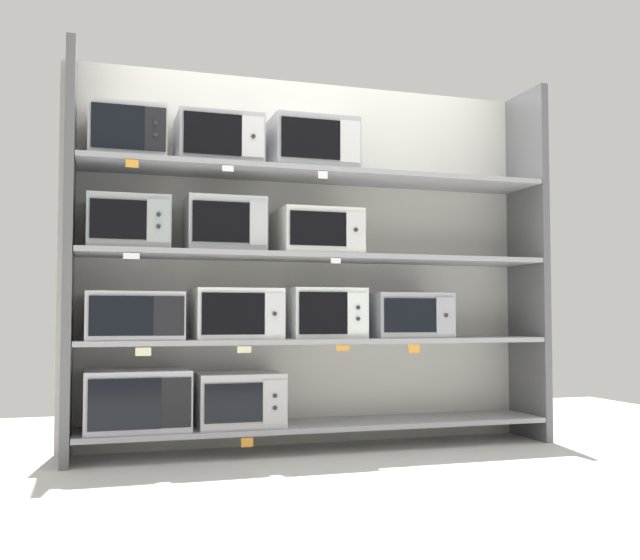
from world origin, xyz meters
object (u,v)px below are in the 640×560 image
Objects in this scene: microwave_6 at (128,224)px; microwave_11 at (311,147)px; microwave_10 at (218,142)px; microwave_4 at (324,313)px; microwave_9 at (127,135)px; microwave_1 at (239,399)px; microwave_8 at (317,233)px; microwave_7 at (225,226)px; microwave_2 at (134,316)px; microwave_3 at (236,314)px; microwave_0 at (137,400)px; microwave_5 at (406,315)px.

microwave_6 is 0.88× the size of microwave_11.
microwave_6 is at bearing 179.96° from microwave_10.
microwave_10 is at bearing -179.98° from microwave_11.
microwave_9 is (-1.17, 0.00, 1.01)m from microwave_4.
microwave_10 is at bearing -179.83° from microwave_1.
microwave_8 is at bearing 0.02° from microwave_10.
microwave_4 reaches higher than microwave_1.
microwave_9 is at bearing -179.96° from microwave_1.
microwave_9 reaches higher than microwave_4.
microwave_7 is 0.75m from microwave_9.
microwave_6 is at bearing 179.69° from microwave_2.
microwave_4 is (0.54, -0.00, 0.00)m from microwave_3.
microwave_6 is (-0.62, 0.00, 0.51)m from microwave_3.
microwave_3 is at bearing 180.00° from microwave_4.
microwave_0 is 1.17× the size of microwave_5.
microwave_3 is 1.02× the size of microwave_10.
microwave_5 is 1.16× the size of microwave_9.
microwave_0 is 1.12× the size of microwave_11.
microwave_1 is 1.10× the size of microwave_6.
microwave_7 is at bearing 0.03° from microwave_2.
microwave_8 is at bearing -180.00° from microwave_5.
microwave_5 is 1.26m from microwave_7.
microwave_5 is at bearing 0.01° from microwave_10.
microwave_5 is 1.20m from microwave_11.
microwave_7 is 1.07× the size of microwave_9.
microwave_6 is (-1.16, 0.00, 0.50)m from microwave_4.
microwave_10 is 0.95× the size of microwave_11.
microwave_10 reaches higher than microwave_0.
microwave_0 is 1.11m from microwave_7.
microwave_9 is at bearing -179.86° from microwave_2.
microwave_3 is 0.80m from microwave_6.
microwave_7 reaches higher than microwave_1.
microwave_2 is 1.12m from microwave_4.
microwave_9 is at bearing -179.99° from microwave_5.
microwave_7 is 0.73m from microwave_11.
microwave_3 is (-0.02, -0.00, 0.50)m from microwave_1.
microwave_10 reaches higher than microwave_8.
microwave_10 is at bearing 180.00° from microwave_3.
microwave_11 is (1.07, -0.00, 0.51)m from microwave_6.
microwave_4 reaches higher than microwave_0.
microwave_2 is 1.17× the size of microwave_7.
microwave_3 is at bearing -178.86° from microwave_1.
microwave_10 is (0.44, -0.00, 1.49)m from microwave_0.
microwave_11 is at bearing -179.95° from microwave_8.
microwave_2 is (-0.60, -0.00, 0.48)m from microwave_1.
microwave_10 is (-0.11, 0.00, 1.01)m from microwave_3.
microwave_5 reaches higher than microwave_1.
microwave_10 reaches higher than microwave_7.
microwave_10 reaches higher than microwave_2.
microwave_5 is at bearing -0.00° from microwave_6.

